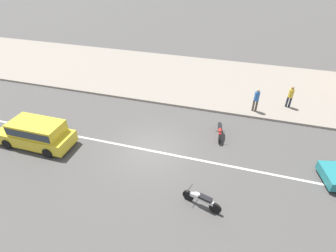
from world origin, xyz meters
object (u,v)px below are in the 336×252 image
(pedestrian_mid_kerb, at_px, (291,95))
(minivan_yellow_0, at_px, (36,133))
(motorcycle_1, at_px, (220,131))
(motorcycle_2, at_px, (201,199))
(pedestrian_near_clock, at_px, (256,98))

(pedestrian_mid_kerb, bearing_deg, minivan_yellow_0, -149.22)
(motorcycle_1, distance_m, motorcycle_2, 5.48)
(minivan_yellow_0, xyz_separation_m, pedestrian_mid_kerb, (14.34, 8.54, 0.23))
(minivan_yellow_0, relative_size, pedestrian_near_clock, 2.68)
(motorcycle_1, bearing_deg, minivan_yellow_0, -159.34)
(pedestrian_near_clock, height_order, pedestrian_mid_kerb, pedestrian_near_clock)
(minivan_yellow_0, height_order, pedestrian_mid_kerb, pedestrian_mid_kerb)
(motorcycle_1, xyz_separation_m, pedestrian_near_clock, (1.97, 3.49, 0.72))
(minivan_yellow_0, height_order, motorcycle_2, minivan_yellow_0)
(motorcycle_1, xyz_separation_m, pedestrian_mid_kerb, (4.26, 4.74, 0.65))
(motorcycle_2, height_order, pedestrian_mid_kerb, pedestrian_mid_kerb)
(motorcycle_1, distance_m, pedestrian_mid_kerb, 6.40)
(motorcycle_1, relative_size, pedestrian_near_clock, 1.08)
(minivan_yellow_0, height_order, pedestrian_near_clock, pedestrian_near_clock)
(motorcycle_2, xyz_separation_m, pedestrian_near_clock, (2.07, 8.97, 0.72))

